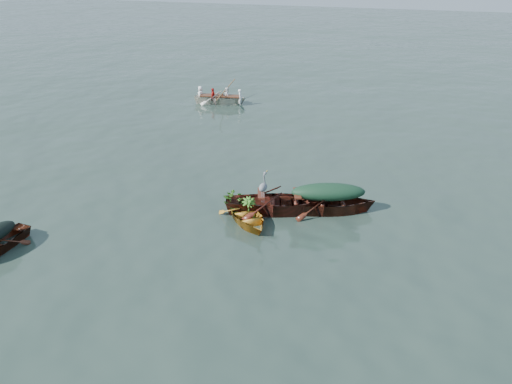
% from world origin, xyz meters
% --- Properties ---
extents(ground, '(140.00, 140.00, 0.00)m').
position_xyz_m(ground, '(0.00, 0.00, 0.00)').
color(ground, '#2E4036').
rests_on(ground, ground).
extents(yellow_dinghy, '(2.78, 2.89, 0.73)m').
position_xyz_m(yellow_dinghy, '(-0.05, 0.82, 0.00)').
color(yellow_dinghy, '#B38122').
rests_on(yellow_dinghy, ground).
extents(green_tarp_boat, '(4.18, 2.59, 0.91)m').
position_xyz_m(green_tarp_boat, '(2.03, 2.19, 0.00)').
color(green_tarp_boat, '#522413').
rests_on(green_tarp_boat, ground).
extents(open_wooden_boat, '(4.62, 2.83, 1.03)m').
position_xyz_m(open_wooden_boat, '(0.67, 1.67, 0.00)').
color(open_wooden_boat, '#5B1F16').
rests_on(open_wooden_boat, ground).
extents(rowed_boat, '(3.96, 1.84, 0.88)m').
position_xyz_m(rowed_boat, '(-6.00, 12.33, 0.00)').
color(rowed_boat, white).
rests_on(rowed_boat, ground).
extents(green_tarp_cover, '(2.30, 1.42, 0.52)m').
position_xyz_m(green_tarp_cover, '(2.03, 2.19, 0.71)').
color(green_tarp_cover, black).
rests_on(green_tarp_cover, green_tarp_boat).
extents(thwart_benches, '(2.36, 1.54, 0.04)m').
position_xyz_m(thwart_benches, '(0.67, 1.67, 0.54)').
color(thwart_benches, '#4C1E11').
rests_on(thwart_benches, open_wooden_boat).
extents(heron, '(0.48, 0.48, 0.92)m').
position_xyz_m(heron, '(0.32, 1.23, 0.83)').
color(heron, gray).
rests_on(heron, yellow_dinghy).
extents(dinghy_weeds, '(1.12, 1.14, 0.60)m').
position_xyz_m(dinghy_weeds, '(-0.41, 1.24, 0.67)').
color(dinghy_weeds, '#2A641A').
rests_on(dinghy_weeds, yellow_dinghy).
extents(rowers, '(2.82, 1.51, 0.76)m').
position_xyz_m(rowers, '(-6.00, 12.33, 0.82)').
color(rowers, white).
rests_on(rowers, rowed_boat).
extents(oars, '(1.08, 2.67, 0.06)m').
position_xyz_m(oars, '(-6.00, 12.33, 0.47)').
color(oars, olive).
rests_on(oars, rowed_boat).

